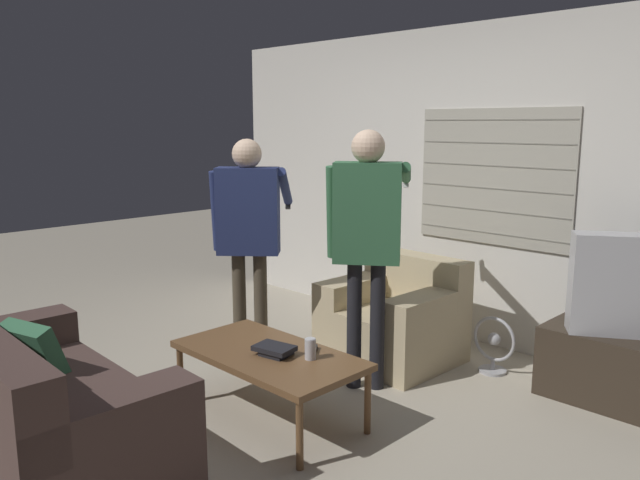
{
  "coord_description": "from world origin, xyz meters",
  "views": [
    {
      "loc": [
        2.79,
        -2.43,
        1.77
      ],
      "look_at": [
        -0.11,
        0.52,
        1.0
      ],
      "focal_mm": 35.0,
      "sensor_mm": 36.0,
      "label": 1
    }
  ],
  "objects": [
    {
      "name": "book_stack",
      "position": [
        0.14,
        -0.12,
        0.46
      ],
      "size": [
        0.26,
        0.2,
        0.06
      ],
      "color": "black",
      "rests_on": "coffee_table"
    },
    {
      "name": "armchair_beige",
      "position": [
        -0.01,
        1.23,
        0.31
      ],
      "size": [
        0.94,
        0.82,
        0.77
      ],
      "rotation": [
        0.0,
        0.0,
        3.11
      ],
      "color": "#C6B289",
      "rests_on": "ground_plane"
    },
    {
      "name": "person_left_standing",
      "position": [
        -0.73,
        0.4,
        1.06
      ],
      "size": [
        0.52,
        0.82,
        1.67
      ],
      "rotation": [
        0.0,
        0.0,
        0.74
      ],
      "color": "#4C4233",
      "rests_on": "ground_plane"
    },
    {
      "name": "soda_can",
      "position": [
        0.34,
        -0.02,
        0.49
      ],
      "size": [
        0.07,
        0.07,
        0.13
      ],
      "color": "silver",
      "rests_on": "coffee_table"
    },
    {
      "name": "spare_remote",
      "position": [
        0.26,
        0.08,
        0.44
      ],
      "size": [
        0.11,
        0.13,
        0.02
      ],
      "rotation": [
        0.0,
        0.0,
        0.67
      ],
      "color": "black",
      "rests_on": "coffee_table"
    },
    {
      "name": "person_right_standing",
      "position": [
        0.18,
        0.66,
        1.11
      ],
      "size": [
        0.53,
        0.87,
        1.74
      ],
      "rotation": [
        0.0,
        0.0,
        0.63
      ],
      "color": "black",
      "rests_on": "ground_plane"
    },
    {
      "name": "tv",
      "position": [
        1.54,
        1.62,
        0.78
      ],
      "size": [
        0.73,
        0.56,
        0.64
      ],
      "rotation": [
        0.0,
        0.0,
        3.7
      ],
      "color": "#B2B2B7",
      "rests_on": "tv_stand"
    },
    {
      "name": "wall_back",
      "position": [
        0.01,
        2.03,
        1.28
      ],
      "size": [
        5.2,
        0.08,
        2.55
      ],
      "color": "silver",
      "rests_on": "ground_plane"
    },
    {
      "name": "floor_fan",
      "position": [
        0.68,
        1.49,
        0.2
      ],
      "size": [
        0.33,
        0.2,
        0.42
      ],
      "color": "#A8A8AD",
      "rests_on": "ground_plane"
    },
    {
      "name": "ground_plane",
      "position": [
        0.0,
        0.0,
        0.0
      ],
      "size": [
        16.0,
        16.0,
        0.0
      ],
      "primitive_type": "plane",
      "color": "#B2A893"
    },
    {
      "name": "coffee_table",
      "position": [
        0.08,
        -0.11,
        0.39
      ],
      "size": [
        1.18,
        0.62,
        0.42
      ],
      "color": "brown",
      "rests_on": "ground_plane"
    },
    {
      "name": "couch_blue",
      "position": [
        -0.32,
        -1.32,
        0.32
      ],
      "size": [
        1.71,
        0.88,
        0.82
      ],
      "rotation": [
        0.0,
        0.0,
        -0.04
      ],
      "color": "#4C3833",
      "rests_on": "ground_plane"
    },
    {
      "name": "tv_stand",
      "position": [
        1.54,
        1.62,
        0.23
      ],
      "size": [
        0.98,
        0.54,
        0.46
      ],
      "color": "#33281E",
      "rests_on": "ground_plane"
    }
  ]
}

